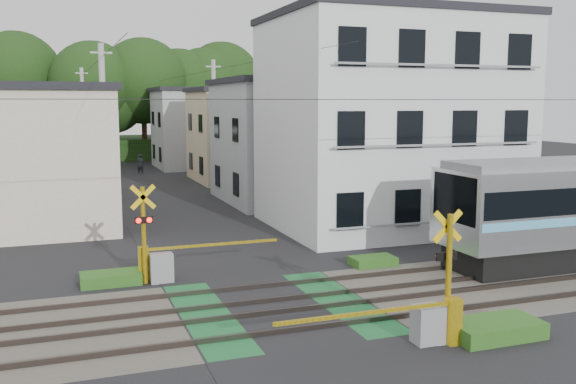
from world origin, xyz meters
name	(u,v)px	position (x,y,z in m)	size (l,w,h in m)	color
ground	(275,308)	(0.00, 0.00, 0.00)	(120.00, 120.00, 0.00)	black
track_bed	(275,307)	(0.00, 0.00, 0.04)	(120.00, 120.00, 0.14)	#47423A
crossing_signal_near	(433,314)	(2.59, -3.65, 0.71)	(4.74, 0.65, 3.09)	yellow
crossing_signal_far	(158,259)	(-2.59, 3.65, 0.71)	(4.74, 0.65, 3.09)	yellow
apartment_block	(388,122)	(8.50, 9.49, 4.66)	(10.20, 8.36, 9.30)	silver
houses_row	(149,138)	(0.25, 25.92, 3.24)	(22.07, 31.35, 6.80)	beige
tree_hill	(122,97)	(0.74, 48.22, 5.98)	(40.00, 13.75, 11.91)	#1A3511
catenary	(467,165)	(6.00, 0.03, 3.70)	(60.00, 5.04, 7.00)	#2D2D33
utility_poles	(133,126)	(-1.05, 23.01, 4.08)	(7.90, 42.00, 8.00)	#A5A5A0
pedestrian	(140,164)	(0.63, 34.26, 0.77)	(0.56, 0.37, 1.55)	#272C31
weed_patches	(336,296)	(1.76, -0.09, 0.18)	(10.25, 8.80, 0.40)	#2D5E1E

